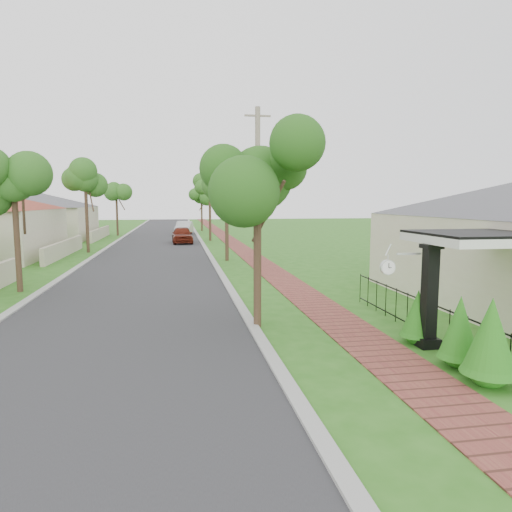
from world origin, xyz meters
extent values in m
plane|color=#2A6618|center=(0.00, 0.00, 0.00)|extent=(160.00, 160.00, 0.00)
cube|color=#28282B|center=(-3.00, 20.00, 0.00)|extent=(7.00, 120.00, 0.02)
cube|color=#9E9E99|center=(0.65, 20.00, 0.00)|extent=(0.30, 120.00, 0.10)
cube|color=#9E9E99|center=(-6.65, 20.00, 0.00)|extent=(0.30, 120.00, 0.10)
cube|color=brown|center=(3.25, 20.00, 0.00)|extent=(1.50, 120.00, 0.03)
cube|color=white|center=(5.85, -1.00, 2.62)|extent=(2.90, 2.60, 0.20)
cube|color=black|center=(5.85, -1.00, 2.75)|extent=(2.90, 2.60, 0.06)
cube|color=black|center=(4.55, -1.00, 1.26)|extent=(0.30, 0.30, 2.52)
cube|color=black|center=(4.55, -1.00, 0.12)|extent=(0.48, 0.48, 0.24)
cube|color=black|center=(4.55, -1.00, 2.46)|extent=(0.42, 0.42, 0.10)
cube|color=black|center=(4.90, 0.00, 0.95)|extent=(0.03, 8.00, 0.03)
cube|color=black|center=(4.90, 0.00, 0.15)|extent=(0.03, 8.00, 0.03)
cylinder|color=black|center=(4.90, -3.33, 0.50)|extent=(0.02, 0.02, 1.00)
cylinder|color=black|center=(4.90, -2.67, 0.50)|extent=(0.02, 0.02, 1.00)
cylinder|color=black|center=(4.90, -2.00, 0.50)|extent=(0.02, 0.02, 1.00)
cylinder|color=black|center=(4.90, -1.33, 0.50)|extent=(0.02, 0.02, 1.00)
cylinder|color=black|center=(4.90, -0.67, 0.50)|extent=(0.02, 0.02, 1.00)
cylinder|color=black|center=(4.90, 0.00, 0.50)|extent=(0.02, 0.02, 1.00)
cylinder|color=black|center=(4.90, 0.67, 0.50)|extent=(0.02, 0.02, 1.00)
cylinder|color=black|center=(4.90, 1.33, 0.50)|extent=(0.02, 0.02, 1.00)
cylinder|color=black|center=(4.90, 2.00, 0.50)|extent=(0.02, 0.02, 1.00)
cylinder|color=black|center=(4.90, 2.67, 0.50)|extent=(0.02, 0.02, 1.00)
cylinder|color=black|center=(4.90, 3.33, 0.50)|extent=(0.02, 0.02, 1.00)
cylinder|color=black|center=(4.90, 4.00, 0.50)|extent=(0.02, 0.02, 1.00)
cylinder|color=#382619|center=(1.50, 16.00, 2.27)|extent=(0.22, 0.22, 4.55)
sphere|color=#155019|center=(1.50, 16.00, 4.68)|extent=(1.70, 1.70, 1.70)
cylinder|color=#382619|center=(1.50, 30.00, 2.45)|extent=(0.22, 0.22, 4.90)
sphere|color=#155019|center=(1.50, 30.00, 5.04)|extent=(1.70, 1.70, 1.70)
cylinder|color=#382619|center=(1.50, 44.00, 2.10)|extent=(0.22, 0.22, 4.20)
sphere|color=#155019|center=(1.50, 44.00, 4.32)|extent=(1.70, 1.70, 1.70)
cylinder|color=#382619|center=(-7.50, 8.00, 1.92)|extent=(0.22, 0.22, 3.85)
sphere|color=#155019|center=(-7.50, 8.00, 3.96)|extent=(1.60, 1.60, 1.60)
cylinder|color=#382619|center=(-7.50, 22.00, 2.45)|extent=(0.22, 0.22, 4.90)
sphere|color=#155019|center=(-7.50, 22.00, 5.04)|extent=(1.70, 1.70, 1.70)
cylinder|color=#382619|center=(-7.50, 38.00, 2.27)|extent=(0.22, 0.22, 4.55)
sphere|color=#155019|center=(-7.50, 38.00, 4.68)|extent=(1.70, 1.70, 1.70)
sphere|color=#215F13|center=(4.45, -3.35, 0.37)|extent=(0.82, 0.82, 0.82)
cone|color=#215F13|center=(4.45, -3.35, 1.05)|extent=(0.93, 0.93, 1.35)
sphere|color=#215F13|center=(4.45, -2.38, 0.33)|extent=(0.68, 0.68, 0.68)
cone|color=#215F13|center=(4.45, -2.38, 0.94)|extent=(0.77, 0.77, 1.22)
sphere|color=#215F13|center=(4.45, -0.68, 0.29)|extent=(0.66, 0.66, 0.66)
cone|color=#215F13|center=(4.45, -0.68, 0.82)|extent=(0.75, 0.75, 1.06)
cube|color=#BFB299|center=(-8.60, 20.00, 0.50)|extent=(0.25, 10.00, 1.00)
cube|color=beige|center=(-15.00, 34.00, 1.50)|extent=(11.00, 10.00, 3.00)
pyramid|color=#4C4C51|center=(-15.00, 34.00, 3.80)|extent=(15.56, 15.56, 1.60)
cube|color=#BFB299|center=(-8.60, 34.00, 0.50)|extent=(0.25, 10.00, 1.00)
imported|color=#5D1A0E|center=(-1.00, 27.95, 0.70)|extent=(1.80, 4.17, 1.40)
imported|color=silver|center=(-0.69, 37.74, 0.71)|extent=(2.10, 4.46, 1.41)
cylinder|color=#382619|center=(0.80, 1.50, 2.05)|extent=(0.22, 0.22, 4.10)
sphere|color=#2A5F1B|center=(0.80, 1.50, 4.22)|extent=(2.04, 2.04, 2.04)
cylinder|color=gray|center=(2.30, 10.00, 3.88)|extent=(0.24, 0.24, 7.76)
cube|color=gray|center=(2.30, 10.00, 7.36)|extent=(1.20, 0.08, 0.08)
cube|color=silver|center=(4.19, -0.60, 2.24)|extent=(0.63, 0.05, 0.05)
cylinder|color=silver|center=(3.65, -0.60, 2.10)|extent=(0.02, 0.02, 0.27)
cylinder|color=silver|center=(3.65, -0.60, 1.92)|extent=(0.38, 0.10, 0.38)
cylinder|color=white|center=(3.65, -0.66, 1.92)|extent=(0.32, 0.01, 0.32)
cylinder|color=white|center=(3.65, -0.54, 1.92)|extent=(0.32, 0.01, 0.32)
cube|color=black|center=(3.65, -0.67, 1.98)|extent=(0.01, 0.01, 0.13)
cube|color=black|center=(3.69, -0.67, 1.92)|extent=(0.08, 0.01, 0.02)
camera|label=1|loc=(-1.37, -10.87, 3.52)|focal=32.00mm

